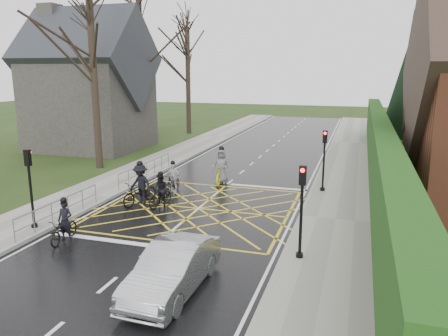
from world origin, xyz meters
The scene contains 22 objects.
ground centered at (0.00, 0.00, 0.00)m, with size 120.00×120.00×0.00m, color black.
road centered at (0.00, 0.00, 0.01)m, with size 9.00×80.00×0.01m, color black.
sidewalk_right centered at (6.00, 0.00, 0.07)m, with size 3.00×80.00×0.15m, color gray.
sidewalk_left centered at (-6.00, 0.00, 0.07)m, with size 3.00×80.00×0.15m, color gray.
stone_wall centered at (7.75, 6.00, 0.35)m, with size 0.50×38.00×0.70m, color slate.
hedge centered at (7.75, 6.00, 2.10)m, with size 0.90×38.00×2.80m, color #1C3D10.
conifer centered at (10.75, 26.00, 4.99)m, with size 4.60×4.60×10.00m.
church centered at (-13.54, 12.00, 4.93)m, with size 8.80×7.80×11.00m.
tree_near centered at (-9.00, 6.00, 7.91)m, with size 9.24×9.24×11.44m.
tree_mid centered at (-10.00, 14.00, 8.63)m, with size 10.08×10.08×12.48m.
tree_far centered at (-9.30, 22.00, 7.19)m, with size 8.40×8.40×10.40m.
railing_south centered at (-4.65, -3.50, 0.78)m, with size 0.05×5.04×1.03m.
railing_north centered at (-4.65, 4.00, 0.79)m, with size 0.05×6.04×1.03m.
traffic_light_ne centered at (5.10, 4.20, 1.66)m, with size 0.24×0.31×3.21m.
traffic_light_se centered at (5.10, -4.20, 1.66)m, with size 0.24×0.31×3.21m.
traffic_light_sw centered at (-5.10, -4.50, 1.66)m, with size 0.24×0.31×3.21m.
cyclist_rear centered at (-3.30, -5.03, 0.54)m, with size 0.78×1.75×1.65m.
cyclist_back centered at (-1.76, -0.20, 0.62)m, with size 0.83×1.70×1.65m.
cyclist_mid centered at (-2.81, -0.16, 0.75)m, with size 1.36×2.23×2.05m.
cyclist_front centered at (-2.19, 2.12, 0.61)m, with size 0.89×1.65×1.65m.
cyclist_lead centered at (-0.40, 4.60, 0.72)m, with size 0.99×2.21×2.07m.
car centered at (1.97, -7.25, 0.68)m, with size 1.44×4.14×1.37m, color #ADAEB4.
Camera 1 is at (6.71, -17.57, 6.13)m, focal length 35.00 mm.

